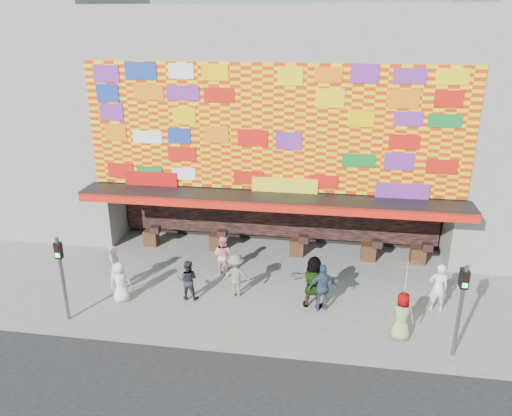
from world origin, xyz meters
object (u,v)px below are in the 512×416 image
object	(u,v)px
parasol	(407,276)
signal_right	(461,301)
ped_c	(188,280)
ped_b	(116,268)
ped_g	(402,316)
ped_d	(236,276)
ped_f	(314,282)
signal_left	(61,270)
ped_e	(323,287)
ped_h	(438,287)
ped_a	(120,282)
ped_i	(223,255)

from	to	relation	value
parasol	signal_right	bearing A→B (deg)	-22.24
ped_c	parasol	distance (m)	7.54
ped_b	ped_g	xyz separation A→B (m)	(10.08, -1.51, -0.08)
signal_right	parasol	xyz separation A→B (m)	(-1.49, 0.61, 0.35)
ped_d	ped_f	xyz separation A→B (m)	(2.80, -0.30, 0.15)
signal_right	parasol	distance (m)	1.65
signal_left	parasol	xyz separation A→B (m)	(10.91, 0.61, 0.35)
ped_c	ped_e	distance (m)	4.79
ped_c	ped_h	distance (m)	8.71
ped_d	ped_g	bearing A→B (deg)	150.62
ped_b	ped_d	bearing A→B (deg)	-149.25
signal_left	parasol	bearing A→B (deg)	3.20
ped_d	parasol	world-z (taller)	parasol
ped_c	signal_left	bearing A→B (deg)	25.23
ped_a	ped_i	size ratio (longest dim) A/B	0.94
ped_a	parasol	world-z (taller)	parasol
signal_left	ped_b	xyz separation A→B (m)	(0.83, 2.12, -0.97)
signal_left	ped_i	xyz separation A→B (m)	(4.46, 3.98, -1.06)
ped_a	ped_g	bearing A→B (deg)	159.08
ped_g	parasol	bearing A→B (deg)	91.18
ped_b	ped_e	bearing A→B (deg)	-154.24
ped_b	ped_g	size ratio (longest dim) A/B	1.10
ped_d	ped_h	world-z (taller)	ped_h
ped_e	ped_h	xyz separation A→B (m)	(3.91, 0.59, 0.02)
signal_right	parasol	world-z (taller)	signal_right
ped_d	ped_c	bearing A→B (deg)	3.85
signal_right	ped_e	world-z (taller)	signal_right
signal_right	ped_d	size ratio (longest dim) A/B	1.85
parasol	ped_i	bearing A→B (deg)	152.40
ped_c	ped_d	bearing A→B (deg)	-167.11
signal_right	ped_f	size ratio (longest dim) A/B	1.57
signal_right	ped_h	distance (m)	2.69
signal_left	ped_b	bearing A→B (deg)	68.73
signal_right	ped_i	bearing A→B (deg)	153.37
ped_a	ped_b	bearing A→B (deg)	-72.46
ped_f	ped_i	size ratio (longest dim) A/B	1.19
signal_right	ped_a	xyz separation A→B (m)	(-11.09, 1.40, -1.11)
ped_c	ped_h	bearing A→B (deg)	-178.92
ped_e	ped_i	world-z (taller)	ped_e
ped_f	ped_e	bearing A→B (deg)	159.71
ped_a	ped_d	bearing A→B (deg)	177.80
ped_d	parasol	distance (m)	6.06
parasol	ped_c	bearing A→B (deg)	169.74
ped_a	ped_g	distance (m)	9.63
ped_i	parasol	world-z (taller)	parasol
ped_i	ped_c	bearing A→B (deg)	88.47
ped_f	ped_h	xyz separation A→B (m)	(4.23, 0.42, -0.07)
ped_e	ped_c	bearing A→B (deg)	-17.15
ped_c	ped_e	size ratio (longest dim) A/B	0.86
ped_b	ped_d	world-z (taller)	ped_b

